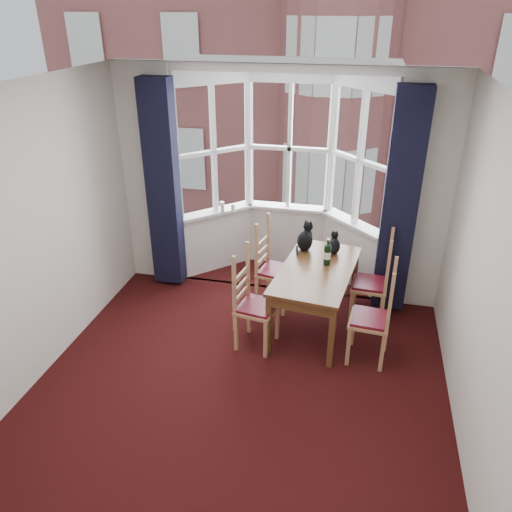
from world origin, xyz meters
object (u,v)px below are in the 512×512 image
(chair_right_far, at_px, (378,286))
(cat_left, at_px, (305,239))
(chair_left_far, at_px, (269,270))
(candle_short, at_px, (233,208))
(chair_right_near, at_px, (379,322))
(cat_right, at_px, (334,245))
(candle_tall, at_px, (222,207))
(dining_table, at_px, (316,276))
(wine_bottle, at_px, (327,253))
(chair_left_near, at_px, (249,306))

(chair_right_far, relative_size, cat_left, 2.58)
(chair_left_far, xyz_separation_m, chair_right_far, (1.29, -0.09, 0.00))
(chair_right_far, xyz_separation_m, candle_short, (-1.96, 0.90, 0.45))
(chair_right_near, height_order, cat_right, cat_right)
(chair_right_near, distance_m, cat_right, 1.14)
(chair_right_far, height_order, candle_tall, candle_tall)
(chair_left_far, relative_size, cat_left, 2.58)
(dining_table, height_order, candle_short, candle_short)
(chair_right_near, height_order, cat_left, cat_left)
(chair_right_far, distance_m, candle_short, 2.20)
(chair_left_far, relative_size, chair_right_far, 1.00)
(chair_right_near, distance_m, wine_bottle, 0.95)
(wine_bottle, distance_m, candle_tall, 1.81)
(chair_left_near, distance_m, candle_short, 1.81)
(chair_right_near, bearing_deg, chair_left_near, -179.80)
(dining_table, relative_size, chair_left_near, 1.65)
(chair_left_near, relative_size, chair_left_far, 1.00)
(candle_short, bearing_deg, chair_left_near, -69.52)
(cat_right, height_order, wine_bottle, wine_bottle)
(cat_right, bearing_deg, cat_left, 177.23)
(cat_right, xyz_separation_m, wine_bottle, (-0.05, -0.31, 0.03))
(cat_right, relative_size, candle_short, 2.59)
(candle_short, bearing_deg, wine_bottle, -36.96)
(chair_right_near, xyz_separation_m, cat_left, (-0.90, 0.94, 0.41))
(chair_left_near, distance_m, wine_bottle, 1.06)
(chair_left_near, height_order, cat_right, cat_right)
(cat_left, distance_m, candle_short, 1.28)
(chair_right_near, distance_m, candle_short, 2.60)
(cat_left, height_order, candle_tall, cat_left)
(chair_right_near, xyz_separation_m, chair_right_far, (-0.01, 0.74, 0.00))
(dining_table, xyz_separation_m, cat_left, (-0.20, 0.46, 0.23))
(chair_left_far, bearing_deg, wine_bottle, -17.50)
(candle_tall, bearing_deg, wine_bottle, -33.53)
(cat_left, bearing_deg, chair_right_near, -46.37)
(candle_tall, bearing_deg, chair_left_far, -44.02)
(chair_left_near, height_order, wine_bottle, wine_bottle)
(wine_bottle, bearing_deg, cat_right, 80.52)
(dining_table, bearing_deg, chair_right_far, 20.67)
(cat_left, distance_m, wine_bottle, 0.44)
(cat_left, bearing_deg, wine_bottle, -48.62)
(chair_right_far, distance_m, cat_right, 0.68)
(wine_bottle, bearing_deg, candle_tall, 146.47)
(chair_left_far, height_order, wine_bottle, wine_bottle)
(chair_right_far, bearing_deg, dining_table, -159.33)
(chair_left_far, relative_size, candle_short, 8.81)
(dining_table, height_order, chair_right_near, chair_right_near)
(chair_right_near, bearing_deg, cat_right, 120.88)
(chair_right_near, xyz_separation_m, candle_tall, (-2.11, 1.61, 0.47))
(dining_table, height_order, cat_right, cat_right)
(wine_bottle, xyz_separation_m, candle_tall, (-1.51, 1.00, 0.05))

